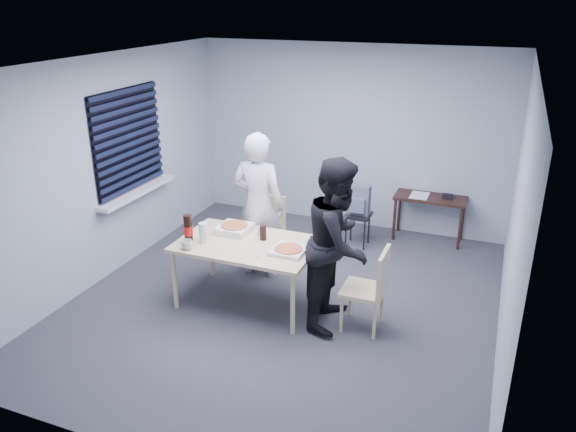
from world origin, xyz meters
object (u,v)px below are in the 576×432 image
at_px(chair_far, 267,226).
at_px(mug_b, 261,230).
at_px(side_table, 430,202).
at_px(backpack, 359,200).
at_px(dining_table, 247,248).
at_px(soda_bottle, 188,229).
at_px(person_white, 259,206).
at_px(chair_right, 372,284).
at_px(person_black, 338,243).
at_px(mug_a, 187,245).
at_px(stool, 358,221).

relative_size(chair_far, mug_b, 8.90).
relative_size(side_table, backpack, 2.37).
distance_m(chair_far, side_table, 2.33).
bearing_deg(side_table, dining_table, -122.98).
bearing_deg(soda_bottle, person_white, 64.90).
xyz_separation_m(person_white, mug_b, (0.22, -0.42, -0.11)).
xyz_separation_m(dining_table, chair_right, (1.39, -0.03, -0.15)).
distance_m(chair_far, backpack, 1.32).
height_order(person_white, person_black, same).
distance_m(chair_far, soda_bottle, 1.29).
relative_size(person_white, soda_bottle, 5.76).
distance_m(backpack, soda_bottle, 2.50).
height_order(person_black, mug_a, person_black).
height_order(chair_far, person_white, person_white).
relative_size(person_black, stool, 3.83).
xyz_separation_m(side_table, soda_bottle, (-2.19, -2.66, 0.31)).
height_order(dining_table, stool, dining_table).
xyz_separation_m(chair_right, soda_bottle, (-1.98, -0.18, 0.36)).
height_order(side_table, soda_bottle, soda_bottle).
xyz_separation_m(chair_right, backpack, (-0.65, 1.93, 0.15)).
distance_m(mug_b, soda_bottle, 0.80).
relative_size(dining_table, soda_bottle, 4.84).
bearing_deg(soda_bottle, chair_far, 71.32).
bearing_deg(person_white, soda_bottle, 64.90).
bearing_deg(backpack, person_white, -139.17).
relative_size(dining_table, side_table, 1.55).
distance_m(person_black, soda_bottle, 1.62).
bearing_deg(stool, backpack, -90.00).
distance_m(chair_far, mug_a, 1.40).
bearing_deg(chair_right, person_black, 173.45).
bearing_deg(mug_b, stool, 67.37).
bearing_deg(stool, soda_bottle, -121.99).
bearing_deg(soda_bottle, stool, 58.01).
bearing_deg(mug_a, person_black, 14.05).
relative_size(dining_table, person_black, 0.84).
relative_size(chair_far, person_black, 0.50).
bearing_deg(backpack, soda_bottle, -134.58).
height_order(dining_table, person_black, person_black).
height_order(person_black, side_table, person_black).
relative_size(backpack, soda_bottle, 1.31).
xyz_separation_m(stool, mug_b, (-0.69, -1.64, 0.42)).
relative_size(chair_far, stool, 1.93).
bearing_deg(stool, person_white, -126.45).
bearing_deg(mug_a, soda_bottle, 115.10).
xyz_separation_m(person_white, person_black, (1.18, -0.67, 0.00)).
distance_m(person_black, stool, 1.99).
relative_size(side_table, stool, 2.07).
distance_m(dining_table, chair_far, 1.00).
distance_m(side_table, mug_b, 2.69).
height_order(side_table, mug_b, mug_b).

